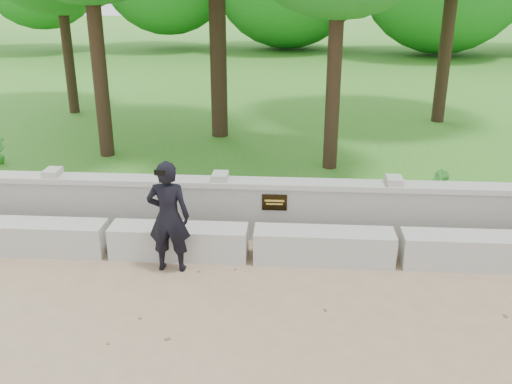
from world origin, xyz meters
TOP-DOWN VIEW (x-y plane):
  - ground at (0.00, 0.00)m, footprint 80.00×80.00m
  - lawn at (0.00, 14.00)m, footprint 40.00×22.00m
  - concrete_bench at (0.00, 1.90)m, footprint 11.90×0.45m
  - parapet_wall at (0.00, 2.60)m, footprint 12.50×0.35m
  - man_main at (-1.04, 1.53)m, footprint 0.55×0.50m
  - shrub_b at (2.81, 3.30)m, footprint 0.32×0.37m

SIDE VIEW (x-z plane):
  - ground at x=0.00m, z-range 0.00..0.00m
  - lawn at x=0.00m, z-range 0.00..0.25m
  - concrete_bench at x=0.00m, z-range 0.00..0.45m
  - parapet_wall at x=0.00m, z-range 0.01..0.91m
  - shrub_b at x=2.81m, z-range 0.25..0.87m
  - man_main at x=-1.04m, z-range 0.00..1.52m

